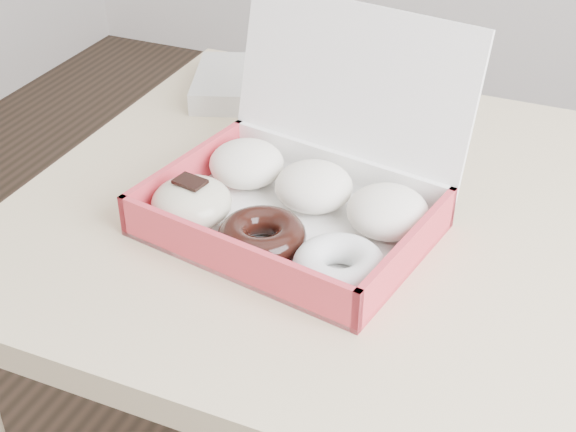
% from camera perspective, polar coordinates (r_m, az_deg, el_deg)
% --- Properties ---
extents(table, '(1.20, 0.80, 0.75)m').
position_cam_1_polar(table, '(1.08, 13.07, -4.55)').
color(table, '#D0BA89').
rests_on(table, ground).
extents(donut_box, '(0.38, 0.35, 0.24)m').
position_cam_1_polar(donut_box, '(1.00, 0.53, 1.43)').
color(donut_box, white).
rests_on(donut_box, table).
extents(newspapers, '(0.27, 0.25, 0.04)m').
position_cam_1_polar(newspapers, '(1.35, -1.75, 9.37)').
color(newspapers, silver).
rests_on(newspapers, table).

